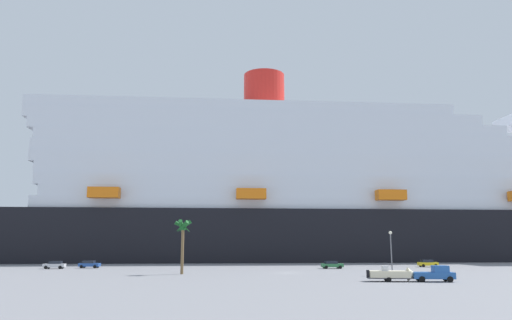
# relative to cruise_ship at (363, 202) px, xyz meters

# --- Properties ---
(ground_plane) EXTENTS (600.00, 600.00, 0.00)m
(ground_plane) POSITION_rel_cruise_ship_xyz_m (-26.32, -32.20, -18.16)
(ground_plane) COLOR gray
(cruise_ship) EXTENTS (266.50, 64.37, 67.24)m
(cruise_ship) POSITION_rel_cruise_ship_xyz_m (0.00, 0.00, 0.00)
(cruise_ship) COLOR black
(cruise_ship) RESTS_ON ground_plane
(pickup_truck) EXTENTS (5.68, 2.48, 2.20)m
(pickup_truck) POSITION_rel_cruise_ship_xyz_m (-6.23, -81.95, -17.12)
(pickup_truck) COLOR #2659A5
(pickup_truck) RESTS_ON ground_plane
(small_boat_on_trailer) EXTENTS (7.68, 2.39, 2.15)m
(small_boat_on_trailer) POSITION_rel_cruise_ship_xyz_m (-11.74, -81.71, -17.20)
(small_boat_on_trailer) COLOR #595960
(small_boat_on_trailer) RESTS_ON ground_plane
(palm_tree) EXTENTS (3.25, 2.96, 9.36)m
(palm_tree) POSITION_rel_cruise_ship_xyz_m (-44.39, -66.90, -10.79)
(palm_tree) COLOR brown
(palm_tree) RESTS_ON ground_plane
(street_lamp) EXTENTS (0.56, 0.56, 7.30)m
(street_lamp) POSITION_rel_cruise_ship_xyz_m (-8.64, -67.98, -13.34)
(street_lamp) COLOR slate
(street_lamp) RESTS_ON ground_plane
(parked_car_yellow_taxi) EXTENTS (4.35, 2.26, 1.58)m
(parked_car_yellow_taxi) POSITION_rel_cruise_ship_xyz_m (6.17, -40.41, -17.33)
(parked_car_yellow_taxi) COLOR yellow
(parked_car_yellow_taxi) RESTS_ON ground_plane
(parked_car_silver_sedan) EXTENTS (4.51, 2.54, 1.58)m
(parked_car_silver_sedan) POSITION_rel_cruise_ship_xyz_m (-74.12, -50.51, -17.33)
(parked_car_silver_sedan) COLOR silver
(parked_car_silver_sedan) RESTS_ON ground_plane
(parked_car_blue_suv) EXTENTS (4.42, 2.07, 1.58)m
(parked_car_blue_suv) POSITION_rel_cruise_ship_xyz_m (-68.02, -47.35, -17.33)
(parked_car_blue_suv) COLOR #264C99
(parked_car_blue_suv) RESTS_ON ground_plane
(parked_car_green_wagon) EXTENTS (4.68, 2.54, 1.58)m
(parked_car_green_wagon) POSITION_rel_cruise_ship_xyz_m (-16.23, -48.11, -17.33)
(parked_car_green_wagon) COLOR #2D723F
(parked_car_green_wagon) RESTS_ON ground_plane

